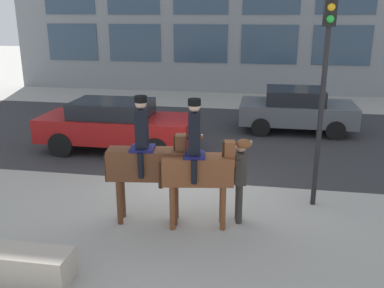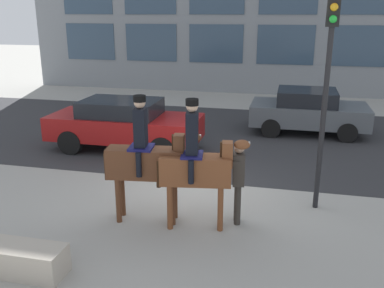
{
  "view_description": "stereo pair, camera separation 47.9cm",
  "coord_description": "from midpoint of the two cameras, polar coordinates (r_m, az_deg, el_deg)",
  "views": [
    {
      "loc": [
        1.68,
        -9.29,
        4.08
      ],
      "look_at": [
        0.24,
        -1.03,
        1.47
      ],
      "focal_mm": 40.0,
      "sensor_mm": 36.0,
      "label": 1
    },
    {
      "loc": [
        2.15,
        -9.2,
        4.08
      ],
      "look_at": [
        0.24,
        -1.03,
        1.47
      ],
      "focal_mm": 40.0,
      "sensor_mm": 36.0,
      "label": 2
    }
  ],
  "objects": [
    {
      "name": "mounted_horse_lead",
      "position": [
        8.4,
        -4.39,
        -2.08
      ],
      "size": [
        1.94,
        0.65,
        2.57
      ],
      "rotation": [
        0.0,
        0.0,
        0.12
      ],
      "color": "#59331E",
      "rests_on": "ground_plane"
    },
    {
      "name": "street_car_far_lane",
      "position": [
        15.49,
        16.08,
        4.3
      ],
      "size": [
        3.95,
        2.08,
        1.51
      ],
      "color": "#51565B",
      "rests_on": "ground_plane"
    },
    {
      "name": "pedestrian_bystander",
      "position": [
        8.44,
        7.72,
        -4.38
      ],
      "size": [
        0.82,
        0.53,
        1.68
      ],
      "rotation": [
        0.0,
        0.0,
        -2.98
      ],
      "color": "#332D28",
      "rests_on": "ground_plane"
    },
    {
      "name": "mounted_horse_companion",
      "position": [
        8.14,
        2.38,
        -2.87
      ],
      "size": [
        1.77,
        0.65,
        2.56
      ],
      "rotation": [
        0.0,
        0.0,
        0.16
      ],
      "color": "brown",
      "rests_on": "ground_plane"
    },
    {
      "name": "street_car_near_lane",
      "position": [
        13.13,
        -7.99,
        2.74
      ],
      "size": [
        4.6,
        1.87,
        1.54
      ],
      "color": "maroon",
      "rests_on": "ground_plane"
    },
    {
      "name": "road_surface",
      "position": [
        14.7,
        5.14,
        1.1
      ],
      "size": [
        23.71,
        8.5,
        0.01
      ],
      "color": "#2D2D30",
      "rests_on": "ground_plane"
    },
    {
      "name": "traffic_light",
      "position": [
        9.03,
        19.15,
        9.42
      ],
      "size": [
        0.24,
        0.29,
        4.52
      ],
      "color": "black",
      "rests_on": "ground_plane"
    },
    {
      "name": "ground_plane",
      "position": [
        10.29,
        1.33,
        -6.1
      ],
      "size": [
        80.0,
        80.0,
        0.0
      ],
      "primitive_type": "plane",
      "color": "#9E9B93"
    },
    {
      "name": "planter_ledge",
      "position": [
        7.67,
        -21.23,
        -14.01
      ],
      "size": [
        1.81,
        0.56,
        0.49
      ],
      "color": "#ADA393",
      "rests_on": "ground_plane"
    }
  ]
}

